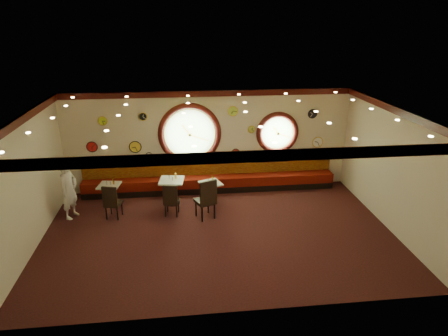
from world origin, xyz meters
TOP-DOWN VIEW (x-y plane):
  - floor at (0.00, 0.00)m, footprint 9.00×6.00m
  - ceiling at (0.00, 0.00)m, footprint 9.00×6.00m
  - wall_back at (0.00, 3.00)m, footprint 9.00×0.02m
  - wall_front at (0.00, -3.00)m, footprint 9.00×0.02m
  - wall_left at (-4.50, 0.00)m, footprint 0.02×6.00m
  - wall_right at (4.50, 0.00)m, footprint 0.02×6.00m
  - molding_back at (0.00, 2.95)m, footprint 9.00×0.10m
  - molding_front at (0.00, -2.95)m, footprint 9.00×0.10m
  - molding_left at (-4.45, 0.00)m, footprint 0.10×6.00m
  - molding_right at (4.45, 0.00)m, footprint 0.10×6.00m
  - banquette_base at (0.00, 2.72)m, footprint 8.00×0.55m
  - banquette_seat at (0.00, 2.72)m, footprint 8.00×0.55m
  - banquette_back at (0.00, 2.94)m, footprint 8.00×0.10m
  - porthole_left_glass at (-0.60, 3.00)m, footprint 1.66×0.02m
  - porthole_left_frame at (-0.60, 2.98)m, footprint 1.98×0.18m
  - porthole_left_ring at (-0.60, 2.95)m, footprint 1.61×0.03m
  - porthole_right_glass at (2.20, 3.00)m, footprint 1.10×0.02m
  - porthole_right_frame at (2.20, 2.98)m, footprint 1.38×0.18m
  - porthole_right_ring at (2.20, 2.95)m, footprint 1.09×0.03m
  - wall_clock_0 at (3.55, 2.96)m, footprint 0.34×0.03m
  - wall_clock_1 at (0.85, 2.96)m, footprint 0.24×0.03m
  - wall_clock_2 at (-3.20, 2.96)m, footprint 0.26×0.03m
  - wall_clock_3 at (-1.90, 2.96)m, footprint 0.20×0.03m
  - wall_clock_4 at (-2.30, 2.96)m, footprint 0.36×0.03m
  - wall_clock_5 at (3.30, 2.96)m, footprint 0.28×0.03m
  - wall_clock_6 at (-3.60, 2.96)m, footprint 0.32×0.03m
  - wall_clock_7 at (-2.00, 2.96)m, footprint 0.24×0.03m
  - wall_clock_8 at (0.75, 2.96)m, footprint 0.30×0.03m
  - wall_clock_9 at (1.35, 2.96)m, footprint 0.22×0.03m
  - table_a at (-3.04, 2.00)m, footprint 0.69×0.69m
  - table_b at (-1.21, 1.92)m, footprint 0.78×0.78m
  - table_c at (-0.06, 1.83)m, footprint 0.76×0.76m
  - chair_a at (-2.84, 1.13)m, footprint 0.51×0.51m
  - chair_b at (-1.23, 1.10)m, footprint 0.46×0.46m
  - chair_c at (-0.25, 0.82)m, footprint 0.65×0.65m
  - condiment_a_salt at (-3.10, 2.00)m, footprint 0.04×0.04m
  - condiment_b_salt at (-1.28, 2.01)m, footprint 0.03×0.03m
  - condiment_c_salt at (-0.12, 1.86)m, footprint 0.04×0.04m
  - condiment_a_pepper at (-2.99, 1.99)m, footprint 0.04×0.04m
  - condiment_b_pepper at (-1.18, 1.87)m, footprint 0.04×0.04m
  - condiment_c_pepper at (-0.00, 1.80)m, footprint 0.04×0.04m
  - condiment_a_bottle at (-2.91, 2.03)m, footprint 0.05×0.05m
  - condiment_b_bottle at (-1.08, 1.99)m, footprint 0.05×0.05m
  - condiment_c_bottle at (0.01, 1.93)m, footprint 0.06×0.06m
  - waiter at (-4.00, 1.37)m, footprint 0.60×0.71m

SIDE VIEW (x-z plane):
  - floor at x=0.00m, z-range 0.00..0.00m
  - banquette_base at x=0.00m, z-range 0.00..0.20m
  - banquette_seat at x=0.00m, z-range 0.20..0.50m
  - table_c at x=-0.06m, z-range 0.09..0.74m
  - table_a at x=-3.04m, z-range 0.09..0.75m
  - table_b at x=-1.21m, z-range 0.10..0.87m
  - chair_b at x=-1.23m, z-range 0.25..0.85m
  - chair_a at x=-2.84m, z-range 0.26..0.88m
  - chair_c at x=-0.25m, z-range 0.31..1.04m
  - condiment_c_salt at x=-0.12m, z-range 0.65..0.77m
  - condiment_c_pepper at x=0.00m, z-range 0.65..0.77m
  - condiment_a_pepper at x=-2.99m, z-range 0.66..0.76m
  - condiment_a_salt at x=-3.10m, z-range 0.66..0.78m
  - condiment_c_bottle at x=0.01m, z-range 0.65..0.83m
  - condiment_a_bottle at x=-2.91m, z-range 0.66..0.83m
  - banquette_back at x=0.00m, z-range 0.48..1.02m
  - condiment_b_salt at x=-1.28m, z-range 0.77..0.87m
  - waiter at x=-4.00m, z-range 0.00..1.64m
  - condiment_b_pepper at x=-1.18m, z-range 0.77..0.88m
  - condiment_b_bottle at x=-1.08m, z-range 0.77..0.95m
  - wall_clock_1 at x=0.85m, z-range 1.08..1.32m
  - wall_clock_3 at x=-1.90m, z-range 1.10..1.30m
  - wall_clock_0 at x=3.55m, z-range 1.28..1.62m
  - wall_clock_4 at x=-2.30m, z-range 1.32..1.68m
  - wall_clock_6 at x=-3.60m, z-range 1.39..1.71m
  - wall_back at x=0.00m, z-range 0.00..3.20m
  - wall_front at x=0.00m, z-range 0.00..3.20m
  - wall_left at x=-4.50m, z-range 0.00..3.20m
  - wall_right at x=4.50m, z-range 0.00..3.20m
  - porthole_right_ring at x=2.20m, z-range 1.26..2.34m
  - porthole_right_glass at x=2.20m, z-range 1.25..2.35m
  - porthole_right_frame at x=2.20m, z-range 1.11..2.49m
  - porthole_left_glass at x=-0.60m, z-range 1.02..2.68m
  - porthole_left_frame at x=-0.60m, z-range 0.86..2.84m
  - porthole_left_ring at x=-0.60m, z-range 1.04..2.66m
  - wall_clock_9 at x=1.35m, z-range 1.84..2.06m
  - wall_clock_2 at x=-3.20m, z-range 2.22..2.48m
  - wall_clock_5 at x=3.30m, z-range 2.26..2.54m
  - wall_clock_7 at x=-2.00m, z-range 2.33..2.57m
  - wall_clock_8 at x=0.75m, z-range 2.40..2.70m
  - molding_back at x=0.00m, z-range 3.02..3.20m
  - molding_front at x=0.00m, z-range 3.02..3.20m
  - molding_left at x=-4.45m, z-range 3.02..3.20m
  - molding_right at x=4.45m, z-range 3.02..3.20m
  - ceiling at x=0.00m, z-range 3.19..3.21m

